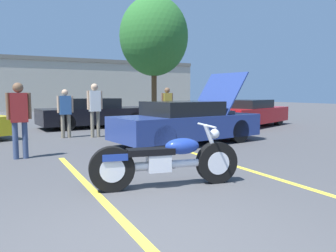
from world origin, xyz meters
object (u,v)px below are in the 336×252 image
(parked_car_mid_row, at_px, (95,113))
(show_car_hood_open, at_px, (187,122))
(spectator_near_motorcycle, at_px, (65,109))
(spectator_midground, at_px, (19,114))
(motorcycle, at_px, (166,161))
(spectator_by_show_car, at_px, (95,105))
(parked_car_right_row, at_px, (247,113))
(spectator_far_lot, at_px, (167,104))
(tree_background, at_px, (154,37))

(parked_car_mid_row, bearing_deg, show_car_hood_open, -83.10)
(spectator_near_motorcycle, bearing_deg, spectator_midground, -116.51)
(motorcycle, bearing_deg, spectator_midground, 129.86)
(motorcycle, xyz_separation_m, spectator_midground, (-1.91, 3.49, 0.61))
(spectator_near_motorcycle, bearing_deg, motorcycle, -86.96)
(spectator_by_show_car, bearing_deg, parked_car_right_row, 3.10)
(show_car_hood_open, height_order, spectator_by_show_car, show_car_hood_open)
(show_car_hood_open, bearing_deg, spectator_by_show_car, 120.21)
(spectator_midground, distance_m, spectator_far_lot, 6.96)
(tree_background, xyz_separation_m, parked_car_mid_row, (-4.72, -3.99, -4.23))
(spectator_near_motorcycle, bearing_deg, parked_car_right_row, 0.41)
(show_car_hood_open, distance_m, spectator_near_motorcycle, 4.16)
(motorcycle, bearing_deg, spectator_far_lot, 73.85)
(parked_car_right_row, bearing_deg, spectator_near_motorcycle, 158.67)
(motorcycle, bearing_deg, tree_background, 76.93)
(parked_car_right_row, xyz_separation_m, spectator_midground, (-9.34, -3.17, 0.43))
(spectator_by_show_car, bearing_deg, motorcycle, -95.00)
(spectator_by_show_car, xyz_separation_m, spectator_far_lot, (3.29, 1.12, -0.06))
(parked_car_right_row, bearing_deg, tree_background, 79.13)
(motorcycle, distance_m, spectator_near_motorcycle, 6.64)
(motorcycle, xyz_separation_m, parked_car_right_row, (7.44, 6.67, 0.18))
(motorcycle, bearing_deg, spectator_by_show_car, 96.24)
(motorcycle, xyz_separation_m, spectator_far_lot, (3.84, 7.42, 0.60))
(spectator_near_motorcycle, distance_m, spectator_by_show_car, 0.96)
(tree_background, xyz_separation_m, spectator_by_show_car, (-5.57, -7.25, -3.75))
(motorcycle, height_order, parked_car_mid_row, parked_car_mid_row)
(parked_car_mid_row, height_order, spectator_near_motorcycle, spectator_near_motorcycle)
(parked_car_right_row, distance_m, spectator_far_lot, 3.69)
(show_car_hood_open, xyz_separation_m, parked_car_right_row, (4.85, 2.98, -0.03))
(tree_background, relative_size, spectator_midground, 4.20)
(spectator_far_lot, bearing_deg, show_car_hood_open, -108.60)
(motorcycle, height_order, show_car_hood_open, show_car_hood_open)
(parked_car_right_row, height_order, spectator_midground, spectator_midground)
(spectator_near_motorcycle, xyz_separation_m, spectator_midground, (-1.56, -3.12, 0.08))
(show_car_hood_open, bearing_deg, spectator_far_lot, 63.53)
(parked_car_mid_row, bearing_deg, spectator_midground, -123.18)
(spectator_near_motorcycle, relative_size, spectator_by_show_car, 0.89)
(parked_car_right_row, height_order, spectator_near_motorcycle, spectator_near_motorcycle)
(show_car_hood_open, relative_size, spectator_midground, 2.69)
(show_car_hood_open, bearing_deg, parked_car_mid_row, 93.59)
(motorcycle, distance_m, show_car_hood_open, 4.51)
(parked_car_mid_row, xyz_separation_m, parked_car_right_row, (6.04, -2.89, -0.01))
(tree_background, distance_m, motorcycle, 15.50)
(tree_background, bearing_deg, parked_car_right_row, -79.13)
(motorcycle, relative_size, spectator_midground, 1.39)
(parked_car_mid_row, distance_m, spectator_midground, 6.92)
(show_car_hood_open, height_order, spectator_near_motorcycle, show_car_hood_open)
(parked_car_mid_row, height_order, spectator_far_lot, spectator_far_lot)
(spectator_by_show_car, bearing_deg, tree_background, 52.48)
(show_car_hood_open, relative_size, spectator_by_show_car, 2.57)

